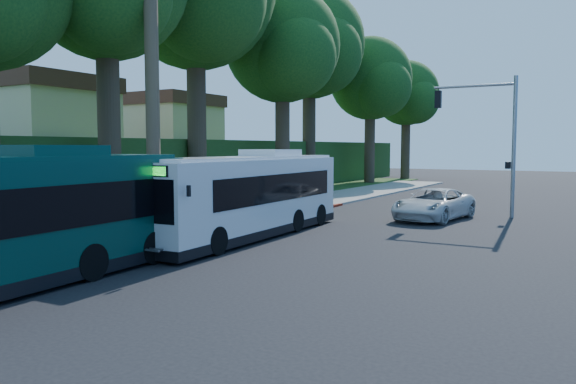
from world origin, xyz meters
The scene contains 14 objects.
ground centered at (0.00, 0.00, 0.00)m, with size 140.00×140.00×0.00m, color black.
sidewalk centered at (-7.30, 0.00, 0.06)m, with size 4.50×70.00×0.12m, color gray.
red_curb centered at (-5.00, -4.00, 0.07)m, with size 0.25×30.00×0.13m, color maroon.
grass_verge centered at (-13.00, 5.00, 0.03)m, with size 8.00×70.00×0.06m, color #234719.
bus_shelter centered at (-7.26, -2.86, 1.81)m, with size 3.20×1.51×2.55m.
stop_sign_pole centered at (-5.40, -5.00, 2.08)m, with size 0.35×0.06×3.17m.
traffic_signal_pole centered at (3.78, 10.00, 4.42)m, with size 4.10×0.30×7.00m.
hillside_backdrop centered at (-26.30, 15.10, 2.44)m, with size 24.00×60.00×8.80m.
tree_2 centered at (-11.89, 15.98, 10.48)m, with size 8.82×8.40×15.12m.
tree_3 centered at (-13.88, 23.98, 11.98)m, with size 10.08×9.60×17.28m.
tree_4 centered at (-11.40, 31.98, 9.73)m, with size 8.40×8.00×14.14m.
tree_5 centered at (-10.41, 39.99, 8.96)m, with size 7.35×7.00×12.86m.
white_bus centered at (-3.24, -1.54, 1.66)m, with size 2.84×11.50×3.41m.
pickup centered at (1.64, 7.22, 0.75)m, with size 2.50×5.41×1.50m, color silver.
Camera 1 is at (8.94, -19.67, 3.50)m, focal length 35.00 mm.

